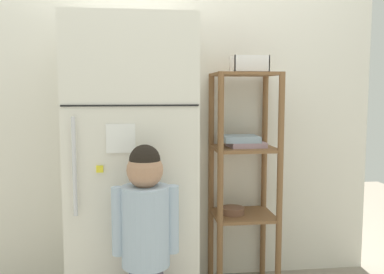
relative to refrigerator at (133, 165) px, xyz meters
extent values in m
cube|color=silver|center=(0.24, 0.33, 0.25)|extent=(2.65, 0.03, 2.12)
cube|color=silver|center=(0.00, 0.00, 0.00)|extent=(0.68, 0.60, 1.62)
cube|color=black|center=(0.00, -0.30, 0.35)|extent=(0.67, 0.01, 0.01)
cylinder|color=silver|center=(-0.27, -0.33, 0.06)|extent=(0.02, 0.02, 0.48)
cube|color=white|center=(-0.05, -0.31, 0.19)|extent=(0.14, 0.01, 0.14)
cube|color=yellow|center=(-0.15, -0.31, 0.04)|extent=(0.03, 0.01, 0.03)
cube|color=blue|center=(0.12, -0.31, -0.13)|extent=(0.03, 0.01, 0.03)
cube|color=yellow|center=(0.14, -0.31, -0.14)|extent=(0.04, 0.02, 0.04)
cylinder|color=#9EB2C6|center=(0.06, -0.44, -0.22)|extent=(0.23, 0.23, 0.38)
sphere|color=#9EB2C6|center=(0.06, -0.37, -0.04)|extent=(0.10, 0.10, 0.10)
sphere|color=#A87A5B|center=(0.06, -0.44, 0.05)|extent=(0.17, 0.17, 0.17)
sphere|color=black|center=(0.06, -0.44, 0.10)|extent=(0.15, 0.15, 0.15)
cylinder|color=#9EB2C6|center=(-0.06, -0.44, -0.19)|extent=(0.06, 0.06, 0.32)
cylinder|color=#9EB2C6|center=(0.19, -0.44, -0.19)|extent=(0.06, 0.06, 0.32)
cylinder|color=brown|center=(0.50, -0.04, -0.14)|extent=(0.04, 0.04, 1.33)
cylinder|color=brown|center=(0.85, -0.04, -0.14)|extent=(0.04, 0.04, 1.33)
cylinder|color=brown|center=(0.50, 0.28, -0.14)|extent=(0.04, 0.04, 1.33)
cylinder|color=brown|center=(0.85, 0.28, -0.14)|extent=(0.04, 0.04, 1.33)
cube|color=brown|center=(0.67, 0.12, 0.52)|extent=(0.37, 0.34, 0.02)
cube|color=brown|center=(0.67, 0.12, 0.07)|extent=(0.37, 0.34, 0.02)
cube|color=brown|center=(0.67, 0.12, -0.35)|extent=(0.37, 0.34, 0.02)
cube|color=#B293A3|center=(0.69, 0.13, 0.09)|extent=(0.22, 0.21, 0.03)
cube|color=#99B2C6|center=(0.65, 0.14, 0.13)|extent=(0.22, 0.20, 0.04)
cylinder|color=brown|center=(0.60, 0.12, -0.32)|extent=(0.15, 0.15, 0.04)
cube|color=white|center=(0.70, 0.13, 0.53)|extent=(0.21, 0.15, 0.01)
cube|color=white|center=(0.70, 0.06, 0.58)|extent=(0.21, 0.01, 0.10)
cube|color=white|center=(0.70, 0.20, 0.58)|extent=(0.21, 0.01, 0.10)
cube|color=white|center=(0.60, 0.13, 0.58)|extent=(0.01, 0.15, 0.10)
cube|color=white|center=(0.80, 0.13, 0.58)|extent=(0.01, 0.15, 0.10)
sphere|color=#B42417|center=(0.69, 0.15, 0.57)|extent=(0.07, 0.07, 0.07)
sphere|color=#A73428|center=(0.67, 0.11, 0.56)|extent=(0.06, 0.06, 0.06)
sphere|color=red|center=(0.73, 0.11, 0.56)|extent=(0.06, 0.06, 0.06)
sphere|color=orange|center=(0.72, 0.14, 0.57)|extent=(0.07, 0.07, 0.07)
camera|label=1|loc=(0.04, -2.42, 0.42)|focal=40.29mm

